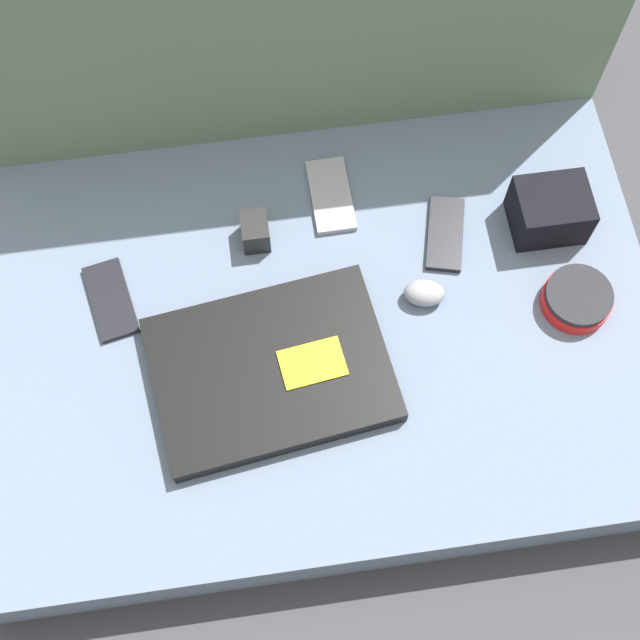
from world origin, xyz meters
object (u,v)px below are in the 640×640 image
object	(u,v)px
laptop	(271,370)
computer_mouse	(424,293)
speaker_puck	(577,299)
phone_silver	(445,234)
phone_black	(331,195)
charger_brick	(255,231)
camera_pouch	(550,210)
phone_small	(111,300)

from	to	relation	value
laptop	computer_mouse	world-z (taller)	computer_mouse
speaker_puck	phone_silver	bearing A→B (deg)	140.36
phone_black	charger_brick	distance (m)	0.14
computer_mouse	laptop	bearing A→B (deg)	-147.59
camera_pouch	charger_brick	world-z (taller)	camera_pouch
laptop	speaker_puck	world-z (taller)	same
laptop	speaker_puck	distance (m)	0.46
computer_mouse	phone_black	world-z (taller)	computer_mouse
charger_brick	phone_silver	bearing A→B (deg)	-6.95
phone_silver	phone_small	size ratio (longest dim) A/B	0.99
computer_mouse	phone_small	world-z (taller)	computer_mouse
laptop	camera_pouch	size ratio (longest dim) A/B	3.28
phone_silver	camera_pouch	size ratio (longest dim) A/B	1.22
speaker_puck	laptop	bearing A→B (deg)	-174.17
charger_brick	computer_mouse	bearing A→B (deg)	-29.72
phone_silver	camera_pouch	world-z (taller)	camera_pouch
phone_small	charger_brick	bearing A→B (deg)	6.68
phone_small	camera_pouch	world-z (taller)	camera_pouch
speaker_puck	phone_small	xyz separation A→B (m)	(-0.68, 0.10, -0.01)
laptop	phone_small	bearing A→B (deg)	139.11
computer_mouse	speaker_puck	bearing A→B (deg)	1.95
phone_silver	charger_brick	world-z (taller)	charger_brick
phone_black	camera_pouch	world-z (taller)	camera_pouch
phone_black	camera_pouch	bearing A→B (deg)	-16.93
speaker_puck	charger_brick	bearing A→B (deg)	159.06
camera_pouch	charger_brick	bearing A→B (deg)	175.49
phone_silver	phone_black	distance (m)	0.19
computer_mouse	speaker_puck	world-z (taller)	computer_mouse
laptop	phone_silver	size ratio (longest dim) A/B	2.68
laptop	camera_pouch	bearing A→B (deg)	15.11
computer_mouse	phone_small	bearing A→B (deg)	-175.11
phone_silver	charger_brick	size ratio (longest dim) A/B	2.53
phone_black	camera_pouch	xyz separation A→B (m)	(0.32, -0.09, 0.03)
laptop	speaker_puck	bearing A→B (deg)	-1.69
phone_black	charger_brick	xyz separation A→B (m)	(-0.12, -0.06, 0.02)
charger_brick	camera_pouch	bearing A→B (deg)	-4.51
laptop	computer_mouse	xyz separation A→B (m)	(0.24, 0.09, 0.00)
phone_black	camera_pouch	distance (m)	0.33
speaker_puck	camera_pouch	world-z (taller)	camera_pouch
speaker_puck	phone_silver	distance (m)	0.22
speaker_puck	charger_brick	xyz separation A→B (m)	(-0.45, 0.17, 0.01)
phone_small	phone_black	bearing A→B (deg)	9.04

